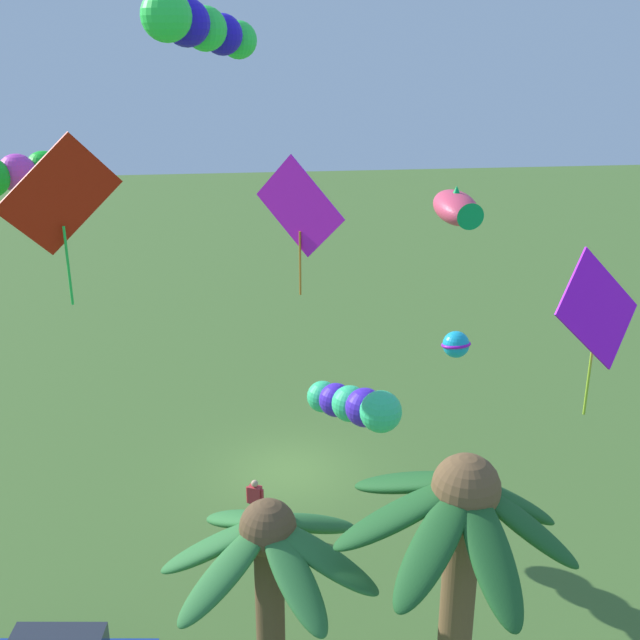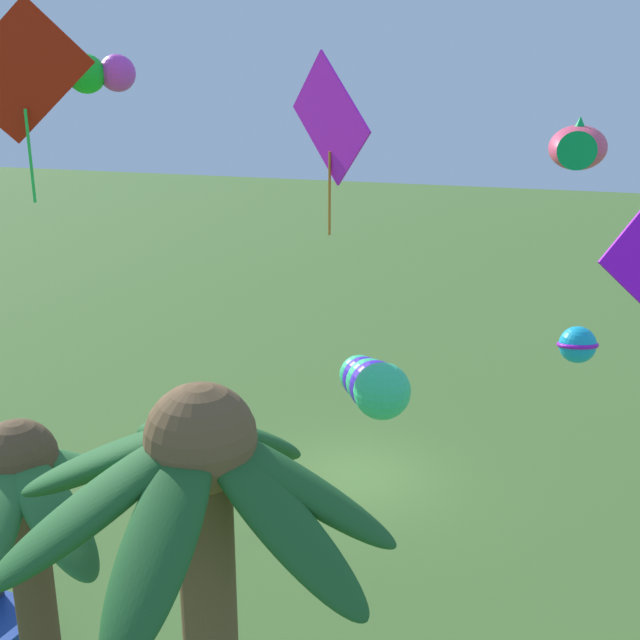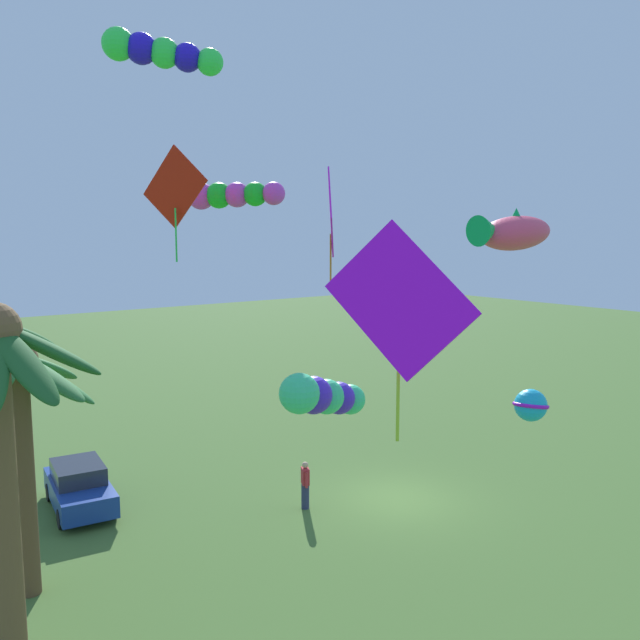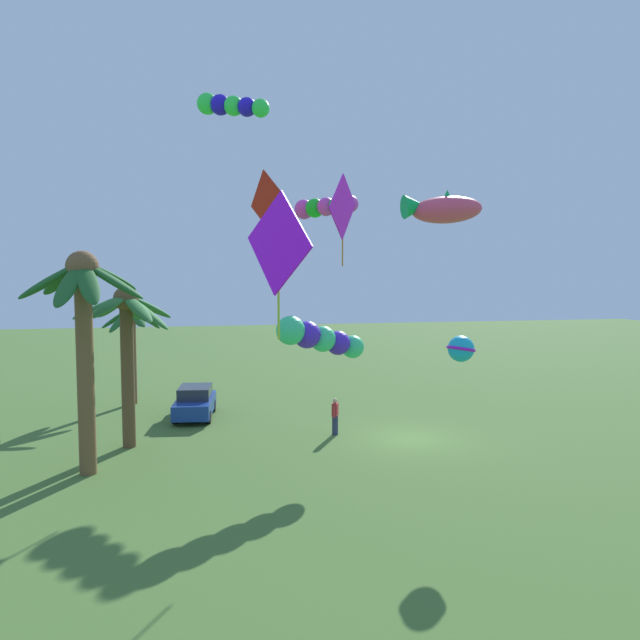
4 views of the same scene
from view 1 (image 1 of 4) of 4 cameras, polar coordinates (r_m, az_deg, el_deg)
ground_plane at (r=26.50m, az=-2.23°, el=-11.09°), size 120.00×120.00×0.00m
palm_tree_0 at (r=14.26m, az=-3.71°, el=-18.70°), size 3.90×3.90×6.46m
palm_tree_1 at (r=13.35m, az=10.13°, el=-17.40°), size 4.15×4.19×7.72m
spectator_0 at (r=23.51m, az=-4.79°, el=-13.29°), size 0.51×0.37×1.59m
kite_ball_0 at (r=25.10m, az=9.98°, el=-1.78°), size 1.25×1.25×0.86m
kite_tube_1 at (r=20.76m, az=2.49°, el=-6.24°), size 2.13×3.66×1.80m
kite_diamond_2 at (r=19.10m, az=19.74°, el=0.56°), size 2.73×1.45×4.19m
kite_diamond_3 at (r=17.81m, az=-18.58°, el=8.53°), size 2.56×1.20×3.86m
kite_tube_4 at (r=21.32m, az=-21.86°, el=9.94°), size 3.20×2.91×1.06m
kite_fish_5 at (r=23.17m, az=10.06°, el=8.14°), size 1.22×2.74×1.17m
kite_diamond_6 at (r=20.08m, az=-1.51°, el=8.19°), size 2.14×1.64×3.71m
kite_tube_7 at (r=15.29m, az=-8.80°, el=20.53°), size 2.07×2.91×1.22m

